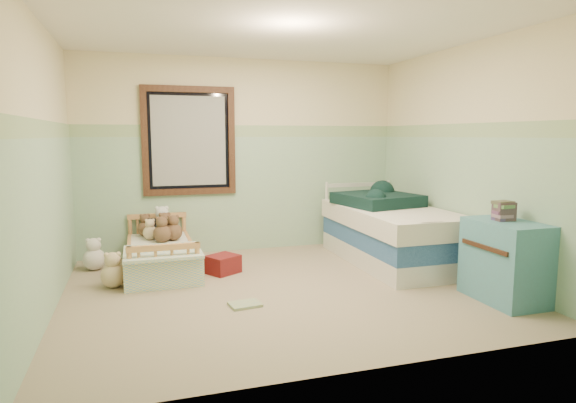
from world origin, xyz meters
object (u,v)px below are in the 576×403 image
object	(u,v)px
plush_floor_tan	(113,276)
dresser	(505,261)
plush_floor_cream	(94,259)
floor_book	(245,304)
red_pillow	(223,264)
twin_bed_frame	(391,253)
toddler_bed_frame	(161,263)

from	to	relation	value
plush_floor_tan	dresser	distance (m)	3.78
plush_floor_cream	plush_floor_tan	xyz separation A→B (m)	(0.23, -0.75, -0.00)
plush_floor_tan	floor_book	bearing A→B (deg)	-38.63
plush_floor_tan	dresser	world-z (taller)	dresser
red_pillow	twin_bed_frame	bearing A→B (deg)	-3.90
plush_floor_cream	plush_floor_tan	size ratio (longest dim) A/B	1.02
plush_floor_tan	red_pillow	xyz separation A→B (m)	(1.14, 0.19, -0.02)
plush_floor_tan	red_pillow	distance (m)	1.16
toddler_bed_frame	plush_floor_tan	bearing A→B (deg)	-134.23
dresser	plush_floor_cream	bearing A→B (deg)	148.87
dresser	floor_book	world-z (taller)	dresser
toddler_bed_frame	twin_bed_frame	distance (m)	2.71
toddler_bed_frame	red_pillow	size ratio (longest dim) A/B	4.47
plush_floor_cream	dresser	size ratio (longest dim) A/B	0.34
toddler_bed_frame	dresser	distance (m)	3.59
dresser	red_pillow	world-z (taller)	dresser
plush_floor_tan	twin_bed_frame	xyz separation A→B (m)	(3.16, 0.06, -0.01)
twin_bed_frame	red_pillow	distance (m)	2.03
red_pillow	dresser	bearing A→B (deg)	-35.77
plush_floor_cream	floor_book	size ratio (longest dim) A/B	0.91
floor_book	toddler_bed_frame	bearing A→B (deg)	107.11
plush_floor_cream	floor_book	bearing A→B (deg)	-50.40
plush_floor_cream	red_pillow	bearing A→B (deg)	-22.14
toddler_bed_frame	plush_floor_tan	world-z (taller)	plush_floor_tan
dresser	red_pillow	xyz separation A→B (m)	(-2.33, 1.68, -0.27)
toddler_bed_frame	plush_floor_tan	xyz separation A→B (m)	(-0.49, -0.50, 0.03)
plush_floor_tan	floor_book	xyz separation A→B (m)	(1.15, -0.92, -0.11)
toddler_bed_frame	red_pillow	distance (m)	0.72
plush_floor_tan	floor_book	size ratio (longest dim) A/B	0.90
plush_floor_tan	dresser	bearing A→B (deg)	-23.16
red_pillow	floor_book	distance (m)	1.11
plush_floor_cream	floor_book	world-z (taller)	plush_floor_cream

